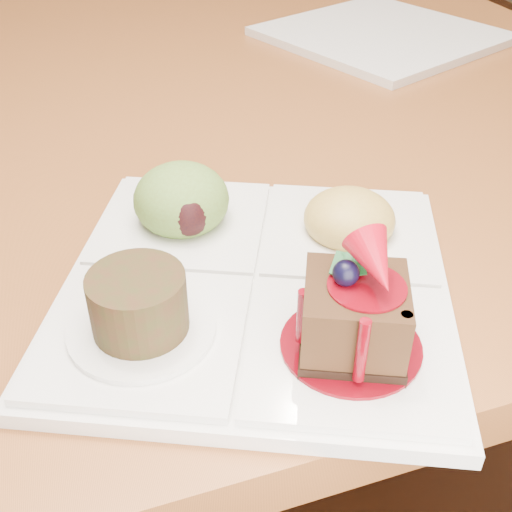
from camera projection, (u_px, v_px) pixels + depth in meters
name	position (u px, v px, depth m)	size (l,w,h in m)	color
ground	(218.00, 334.00, 1.53)	(6.00, 6.00, 0.00)	#532E17
dining_table	(204.00, 49.00, 1.13)	(1.00, 1.80, 0.75)	brown
sampler_plate	(254.00, 267.00, 0.47)	(0.37, 0.37, 0.11)	silver
second_plate	(382.00, 35.00, 0.96)	(0.29, 0.29, 0.01)	silver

